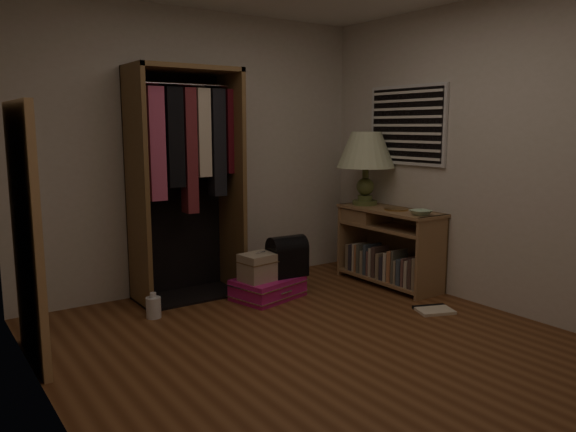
# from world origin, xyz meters

# --- Properties ---
(ground) EXTENTS (4.00, 4.00, 0.00)m
(ground) POSITION_xyz_m (0.00, 0.00, 0.00)
(ground) COLOR brown
(ground) RESTS_ON ground
(room_walls) EXTENTS (3.52, 4.02, 2.60)m
(room_walls) POSITION_xyz_m (0.08, 0.04, 1.50)
(room_walls) COLOR beige
(room_walls) RESTS_ON ground
(console_bookshelf) EXTENTS (0.42, 1.12, 0.75)m
(console_bookshelf) POSITION_xyz_m (1.54, 1.04, 0.39)
(console_bookshelf) COLOR #916B46
(console_bookshelf) RESTS_ON ground
(open_wardrobe) EXTENTS (0.97, 0.50, 2.05)m
(open_wardrobe) POSITION_xyz_m (-0.23, 1.77, 1.22)
(open_wardrobe) COLOR brown
(open_wardrobe) RESTS_ON ground
(floor_mirror) EXTENTS (0.06, 0.80, 1.70)m
(floor_mirror) POSITION_xyz_m (-1.70, 1.00, 0.85)
(floor_mirror) COLOR tan
(floor_mirror) RESTS_ON ground
(pink_suitcase) EXTENTS (0.70, 0.58, 0.19)m
(pink_suitcase) POSITION_xyz_m (0.31, 1.29, 0.09)
(pink_suitcase) COLOR #C01770
(pink_suitcase) RESTS_ON ground
(train_case) EXTENTS (0.39, 0.30, 0.26)m
(train_case) POSITION_xyz_m (0.22, 1.27, 0.31)
(train_case) COLOR tan
(train_case) RESTS_ON pink_suitcase
(black_bag) EXTENTS (0.36, 0.24, 0.37)m
(black_bag) POSITION_xyz_m (0.51, 1.26, 0.38)
(black_bag) COLOR black
(black_bag) RESTS_ON pink_suitcase
(table_lamp) EXTENTS (0.64, 0.64, 0.74)m
(table_lamp) POSITION_xyz_m (1.54, 1.36, 1.29)
(table_lamp) COLOR #4B582A
(table_lamp) RESTS_ON console_bookshelf
(brass_tray) EXTENTS (0.25, 0.25, 0.01)m
(brass_tray) POSITION_xyz_m (1.54, 0.92, 0.76)
(brass_tray) COLOR #AE8443
(brass_tray) RESTS_ON console_bookshelf
(ceramic_bowl) EXTENTS (0.22, 0.22, 0.05)m
(ceramic_bowl) POSITION_xyz_m (1.49, 0.57, 0.77)
(ceramic_bowl) COLOR #B5D6B3
(ceramic_bowl) RESTS_ON console_bookshelf
(white_jug) EXTENTS (0.16, 0.16, 0.21)m
(white_jug) POSITION_xyz_m (-0.74, 1.37, 0.09)
(white_jug) COLOR silver
(white_jug) RESTS_ON ground
(floor_book) EXTENTS (0.36, 0.32, 0.03)m
(floor_book) POSITION_xyz_m (1.27, 0.19, 0.01)
(floor_book) COLOR beige
(floor_book) RESTS_ON ground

